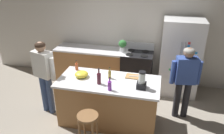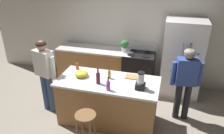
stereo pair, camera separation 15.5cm
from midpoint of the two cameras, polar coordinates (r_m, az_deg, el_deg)
The scene contains 18 objects.
ground_plane at distance 4.70m, azimuth -0.03°, elevation -13.62°, with size 14.00×14.00×0.00m, color #9E9384.
back_wall at distance 5.78m, azimuth 5.22°, elevation 9.17°, with size 8.00×0.10×2.70m, color silver.
kitchen_island at distance 4.42m, azimuth -0.03°, elevation -8.88°, with size 1.95×0.88×0.94m.
back_counter_run at distance 5.92m, azimuth -3.47°, elevation 0.51°, with size 2.00×0.64×0.94m.
refrigerator at distance 5.43m, azimuth 18.48°, elevation 2.03°, with size 0.90×0.73×1.85m.
stove_range at distance 5.65m, azimuth 7.69°, elevation -0.83°, with size 0.76×0.65×1.12m.
person_by_island_left at distance 4.67m, azimuth -16.16°, elevation -0.81°, with size 0.59×0.33×1.61m.
person_by_sink_right at distance 4.52m, azimuth 19.55°, elevation -2.79°, with size 0.60×0.29×1.55m.
bar_stool at distance 3.86m, azimuth -5.65°, elevation -14.00°, with size 0.36×0.36×0.67m.
potted_plant at distance 5.48m, azimuth 4.08°, elevation 5.68°, with size 0.20×0.20×0.30m.
blender_appliance at distance 3.90m, azimuth 8.58°, elevation -3.82°, with size 0.17×0.17×0.33m.
bottle_wine at distance 4.03m, azimuth -2.53°, elevation -2.88°, with size 0.08×0.08×0.32m.
bottle_vinegar at distance 4.22m, azimuth 0.36°, elevation -1.90°, with size 0.06×0.06×0.24m.
bottle_soda at distance 3.84m, azimuth 0.18°, elevation -4.80°, with size 0.07×0.07×0.26m.
bottle_cooking_sauce at distance 4.62m, azimuth -8.09°, elevation 0.28°, with size 0.06×0.06×0.22m.
mixing_bowl at distance 4.33m, azimuth -6.95°, elevation -1.74°, with size 0.26×0.26×0.12m, color yellow.
cutting_board at distance 4.31m, azimuth 6.57°, elevation -2.59°, with size 0.30×0.20×0.02m, color #B7844C.
chef_knife at distance 4.30m, azimuth 6.84°, elevation -2.47°, with size 0.22×0.03×0.01m, color #B7BABF.
Camera 2 is at (1.05, -3.49, 2.97)m, focal length 35.17 mm.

